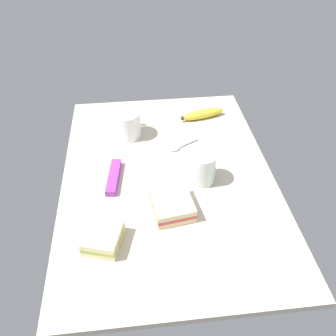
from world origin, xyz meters
TOP-DOWN VIEW (x-y plane):
  - tabletop at (0.00, 0.00)cm, footprint 90.00×64.00cm
  - coffee_mug_black at (22.03, 11.58)cm, footprint 11.56×9.06cm
  - sandwich_main at (-23.34, 18.87)cm, footprint 11.61×10.96cm
  - sandwich_side at (-14.25, 0.53)cm, footprint 13.13×12.15cm
  - glass_of_milk at (-3.17, -9.78)cm, footprint 7.85×7.85cm
  - banana at (30.03, -16.23)cm, footprint 7.21×17.12cm
  - spoon at (13.15, -5.44)cm, footprint 6.63×10.52cm
  - snack_bar at (0.34, 16.49)cm, footprint 14.86×4.83cm
  - paper_napkin at (-31.23, -13.87)cm, footprint 16.61×16.61cm

SIDE VIEW (x-z plane):
  - tabletop at x=0.00cm, z-range 0.00..2.00cm
  - paper_napkin at x=-31.23cm, z-range 2.00..2.30cm
  - spoon at x=13.15cm, z-range 1.98..2.78cm
  - snack_bar at x=0.34cm, z-range 2.00..4.00cm
  - banana at x=30.03cm, z-range 2.00..5.54cm
  - sandwich_main at x=-23.34cm, z-range 2.00..6.40cm
  - sandwich_side at x=-14.25cm, z-range 2.00..6.40cm
  - glass_of_milk at x=-3.17cm, z-range 1.66..11.55cm
  - coffee_mug_black at x=22.03cm, z-range 2.14..11.48cm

